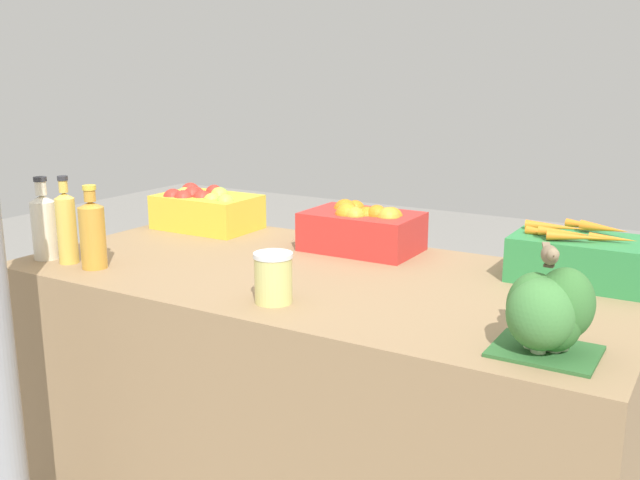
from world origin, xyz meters
TOP-DOWN VIEW (x-y plane):
  - market_table at (0.00, 0.00)m, footprint 1.85×0.91m
  - apple_crate at (-0.69, 0.30)m, footprint 0.37×0.25m
  - orange_crate at (-0.01, 0.30)m, footprint 0.37×0.25m
  - carrot_crate at (0.69, 0.30)m, footprint 0.37×0.25m
  - broccoli_pile at (0.74, -0.29)m, footprint 0.22×0.18m
  - juice_bottle_cloudy at (-0.84, -0.31)m, footprint 0.08×0.08m
  - juice_bottle_golden at (-0.74, -0.31)m, footprint 0.06×0.06m
  - juice_bottle_amber at (-0.62, -0.31)m, footprint 0.08×0.08m
  - pickle_jar at (0.04, -0.31)m, footprint 0.10×0.10m
  - sparrow_bird at (0.73, -0.29)m, footprint 0.06×0.13m

SIDE VIEW (x-z plane):
  - market_table at x=0.00m, z-range 0.00..0.80m
  - pickle_jar at x=0.04m, z-range 0.80..0.94m
  - carrot_crate at x=0.69m, z-range 0.79..0.96m
  - orange_crate at x=-0.01m, z-range 0.80..0.96m
  - apple_crate at x=-0.69m, z-range 0.80..0.96m
  - broccoli_pile at x=0.74m, z-range 0.80..0.99m
  - juice_bottle_amber at x=-0.62m, z-range 0.79..1.04m
  - juice_bottle_cloudy at x=-0.84m, z-range 0.78..1.05m
  - juice_bottle_golden at x=-0.74m, z-range 0.78..1.06m
  - sparrow_bird at x=0.73m, z-range 0.99..1.05m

